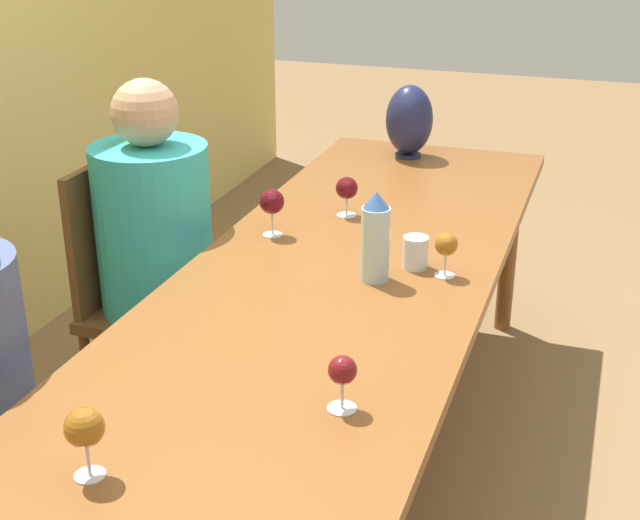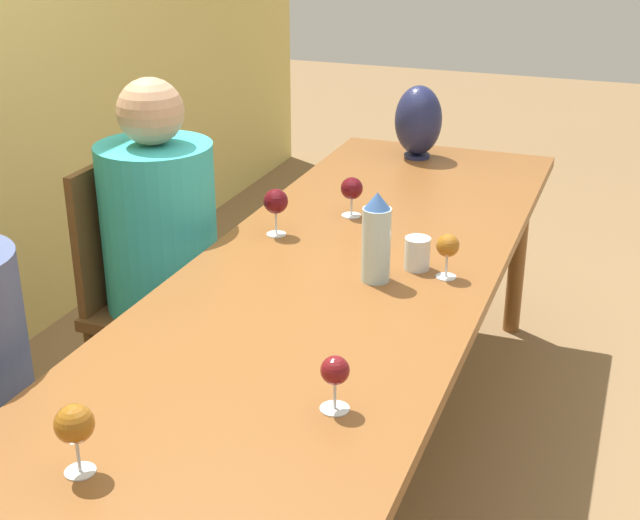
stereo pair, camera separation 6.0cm
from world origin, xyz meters
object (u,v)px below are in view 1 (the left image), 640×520
object	(u,v)px
water_bottle	(375,238)
wine_glass_1	(342,372)
vase	(409,120)
wine_glass_4	(85,429)
wine_glass_2	(347,189)
wine_glass_0	(272,203)
chair_far	(140,290)
person_far	(160,253)
wine_glass_3	(446,245)
water_tumbler	(415,252)

from	to	relation	value
water_bottle	wine_glass_1	distance (m)	0.69
vase	wine_glass_4	bearing A→B (deg)	178.56
wine_glass_2	wine_glass_0	bearing A→B (deg)	145.95
water_bottle	chair_far	size ratio (longest dim) A/B	0.28
water_bottle	wine_glass_4	size ratio (longest dim) A/B	1.79
wine_glass_1	person_far	distance (m)	1.29
water_bottle	wine_glass_1	world-z (taller)	water_bottle
wine_glass_1	chair_far	bearing A→B (deg)	49.11
vase	wine_glass_1	xyz separation A→B (m)	(-1.91, -0.32, -0.06)
wine_glass_3	water_tumbler	bearing A→B (deg)	72.01
water_tumbler	wine_glass_0	bearing A→B (deg)	77.70
water_bottle	wine_glass_3	size ratio (longest dim) A/B	2.00
wine_glass_2	water_bottle	bearing A→B (deg)	-153.92
chair_far	person_far	distance (m)	0.18
wine_glass_1	chair_far	world-z (taller)	chair_far
water_tumbler	wine_glass_2	xyz separation A→B (m)	(0.36, 0.32, 0.05)
wine_glass_1	wine_glass_4	bearing A→B (deg)	134.80
water_bottle	wine_glass_1	bearing A→B (deg)	-169.96
water_tumbler	wine_glass_1	distance (m)	0.80
vase	wine_glass_2	world-z (taller)	vase
water_tumbler	wine_glass_2	bearing A→B (deg)	42.07
person_far	water_bottle	bearing A→B (deg)	-104.15
wine_glass_0	wine_glass_3	distance (m)	0.60
vase	water_tumbler	bearing A→B (deg)	-165.14
wine_glass_1	wine_glass_4	distance (m)	0.54
wine_glass_4	chair_far	bearing A→B (deg)	26.67
wine_glass_1	wine_glass_4	world-z (taller)	wine_glass_4
wine_glass_3	wine_glass_2	bearing A→B (deg)	47.06
wine_glass_3	wine_glass_4	xyz separation A→B (m)	(-1.14, 0.45, 0.01)
wine_glass_0	wine_glass_2	distance (m)	0.30
wine_glass_0	person_far	xyz separation A→B (m)	(-0.02, 0.40, -0.22)
wine_glass_4	wine_glass_3	bearing A→B (deg)	-21.32
vase	wine_glass_1	bearing A→B (deg)	-170.32
water_tumbler	wine_glass_1	size ratio (longest dim) A/B	0.76
water_bottle	wine_glass_4	xyz separation A→B (m)	(-1.05, 0.26, -0.02)
wine_glass_1	wine_glass_2	xyz separation A→B (m)	(1.15, 0.35, 0.00)
water_bottle	person_far	size ratio (longest dim) A/B	0.21
chair_far	person_far	bearing A→B (deg)	-90.00
person_far	wine_glass_1	bearing A→B (deg)	-133.53
wine_glass_1	water_bottle	bearing A→B (deg)	10.04
water_bottle	chair_far	distance (m)	1.00
water_tumbler	vase	size ratio (longest dim) A/B	0.32
wine_glass_0	wine_glass_2	size ratio (longest dim) A/B	1.13
wine_glass_1	wine_glass_2	bearing A→B (deg)	17.04
water_tumbler	vase	world-z (taller)	vase
water_tumbler	wine_glass_1	bearing A→B (deg)	-177.81
water_tumbler	wine_glass_4	bearing A→B (deg)	163.32
wine_glass_0	water_bottle	bearing A→B (deg)	-119.42
wine_glass_2	chair_far	bearing A→B (deg)	112.59
water_bottle	water_tumbler	bearing A→B (deg)	-36.61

